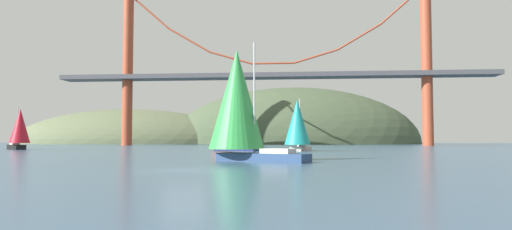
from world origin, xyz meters
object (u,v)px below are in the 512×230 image
(sailboat_crimson_sail, at_px, (20,128))
(sailboat_scarlet_sail, at_px, (227,120))
(sailboat_green_sail, at_px, (238,103))
(sailboat_teal_sail, at_px, (298,124))

(sailboat_crimson_sail, height_order, sailboat_scarlet_sail, sailboat_scarlet_sail)
(sailboat_green_sail, distance_m, sailboat_teal_sail, 29.28)
(sailboat_crimson_sail, bearing_deg, sailboat_teal_sail, -7.02)
(sailboat_scarlet_sail, distance_m, sailboat_green_sail, 33.35)
(sailboat_scarlet_sail, relative_size, sailboat_green_sail, 1.04)
(sailboat_scarlet_sail, height_order, sailboat_teal_sail, sailboat_scarlet_sail)
(sailboat_green_sail, height_order, sailboat_teal_sail, sailboat_green_sail)
(sailboat_teal_sail, bearing_deg, sailboat_green_sail, -99.34)
(sailboat_teal_sail, bearing_deg, sailboat_scarlet_sail, 159.99)
(sailboat_green_sail, relative_size, sailboat_teal_sail, 1.23)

